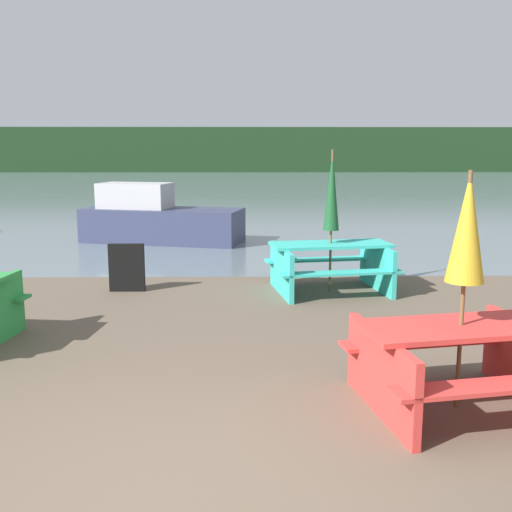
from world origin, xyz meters
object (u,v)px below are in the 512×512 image
Objects in this scene: picnic_table_teal at (330,262)px; umbrella_gold at (467,229)px; umbrella_darkgreen at (332,191)px; boat at (158,220)px; picnic_table_red at (459,358)px; signboard at (127,268)px.

picnic_table_teal is 4.40m from umbrella_gold.
umbrella_darkgreen is 6.17m from boat.
picnic_table_red is at bearing -53.42° from boat.
umbrella_gold is 0.93× the size of umbrella_darkgreen.
boat is (-3.91, 9.29, 0.08)m from picnic_table_red.
umbrella_gold is 5.77m from signboard.
signboard is at bearing 178.88° from picnic_table_teal.
boat is 5.00m from signboard.
picnic_table_red is 0.95× the size of picnic_table_teal.
umbrella_darkgreen is 2.91× the size of signboard.
boat is 5.23× the size of signboard.
picnic_table_teal is 2.69× the size of signboard.
picnic_table_red is 10.08m from boat.
umbrella_gold is at bearing -53.42° from boat.
picnic_table_teal is 0.92× the size of umbrella_darkgreen.
picnic_table_teal is at bearing 0.00° from umbrella_darkgreen.
umbrella_darkgreen is (-0.51, 4.23, -0.00)m from umbrella_gold.
umbrella_gold reaches higher than boat.
picnic_table_red is 5.65m from signboard.
boat reaches higher than picnic_table_teal.
umbrella_gold is (0.00, 0.00, 1.11)m from picnic_table_red.
picnic_table_teal is (-0.51, 4.23, 0.02)m from picnic_table_red.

